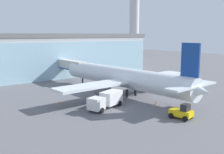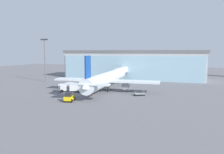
% 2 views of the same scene
% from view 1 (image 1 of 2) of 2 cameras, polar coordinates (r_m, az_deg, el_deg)
% --- Properties ---
extents(ground, '(240.00, 240.00, 0.00)m').
position_cam_1_polar(ground, '(49.68, 6.18, -5.09)').
color(ground, slate).
extents(terminal_building, '(62.01, 17.74, 12.53)m').
position_cam_1_polar(terminal_building, '(80.72, -12.40, 4.78)').
color(terminal_building, '#B2B2B2').
rests_on(terminal_building, ground).
extents(jet_bridge, '(2.51, 14.24, 5.63)m').
position_cam_1_polar(jet_bridge, '(70.15, -9.42, 2.58)').
color(jet_bridge, beige).
rests_on(jet_bridge, ground).
extents(control_tower, '(8.13, 8.13, 36.63)m').
position_cam_1_polar(control_tower, '(123.54, 4.89, 13.61)').
color(control_tower, silver).
rests_on(control_tower, ground).
extents(airplane, '(32.51, 38.12, 10.96)m').
position_cam_1_polar(airplane, '(53.32, 2.61, -0.17)').
color(airplane, white).
rests_on(airplane, ground).
extents(catering_truck, '(7.62, 4.50, 2.65)m').
position_cam_1_polar(catering_truck, '(44.05, -1.18, -4.93)').
color(catering_truck, silver).
rests_on(catering_truck, ground).
extents(baggage_cart, '(3.22, 2.68, 1.50)m').
position_cam_1_polar(baggage_cart, '(58.79, 13.92, -2.56)').
color(baggage_cart, gray).
rests_on(baggage_cart, ground).
extents(pushback_tug, '(2.74, 3.51, 2.30)m').
position_cam_1_polar(pushback_tug, '(40.09, 14.98, -7.42)').
color(pushback_tug, yellow).
rests_on(pushback_tug, ground).
extents(safety_cone_nose, '(0.36, 0.36, 0.55)m').
position_cam_1_polar(safety_cone_nose, '(47.20, 9.51, -5.58)').
color(safety_cone_nose, orange).
rests_on(safety_cone_nose, ground).
extents(safety_cone_wingtip, '(0.36, 0.36, 0.55)m').
position_cam_1_polar(safety_cone_wingtip, '(47.81, -11.35, -5.45)').
color(safety_cone_wingtip, orange).
rests_on(safety_cone_wingtip, ground).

